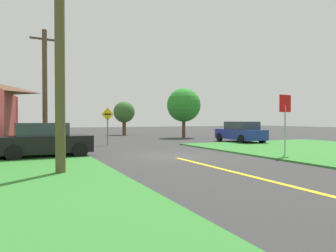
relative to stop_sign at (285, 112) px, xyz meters
name	(u,v)px	position (x,y,z in m)	size (l,w,h in m)	color
ground_plane	(168,156)	(-5.04, 2.47, -2.11)	(120.00, 120.00, 0.00)	#353535
lane_stripe_center	(298,188)	(-5.04, -5.53, -2.11)	(0.20, 14.00, 0.01)	yellow
stop_sign	(285,112)	(0.00, 0.00, 0.00)	(0.82, 0.16, 2.96)	#9EA0A8
parked_car_near_building	(45,140)	(-10.57, 4.17, -1.31)	(4.14, 2.25, 1.62)	black
car_on_crossroad	(240,132)	(3.83, 8.46, -1.31)	(2.26, 4.67, 1.62)	navy
utility_pole_near	(60,46)	(-10.39, -0.93, 2.01)	(1.79, 0.42, 8.02)	brown
utility_pole_mid	(45,87)	(-10.16, 10.69, 1.80)	(1.80, 0.36, 7.62)	brown
direction_sign	(108,122)	(-6.19, 9.99, -0.50)	(0.90, 0.18, 2.59)	slate
oak_tree_left	(124,112)	(-0.77, 24.14, 0.51)	(2.45, 2.45, 3.89)	brown
pine_tree_center	(184,105)	(2.87, 16.12, 1.08)	(3.30, 3.30, 4.85)	brown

